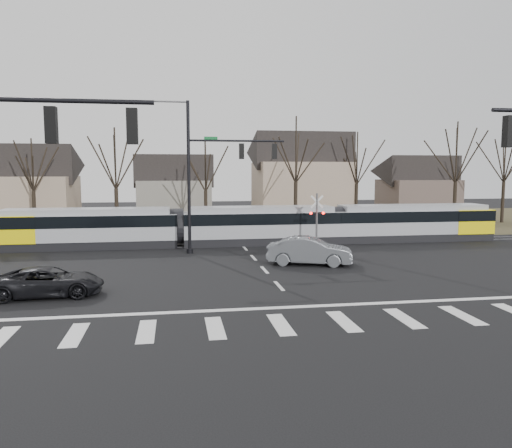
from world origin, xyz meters
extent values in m
plane|color=black|center=(0.00, 0.00, 0.00)|extent=(140.00, 140.00, 0.00)
cube|color=#38331E|center=(0.00, 32.00, 0.01)|extent=(140.00, 28.00, 0.01)
cube|color=silver|center=(-10.80, -4.00, 0.01)|extent=(0.60, 2.60, 0.01)
cube|color=silver|center=(-8.40, -4.00, 0.01)|extent=(0.60, 2.60, 0.01)
cube|color=silver|center=(-6.00, -4.00, 0.01)|extent=(0.60, 2.60, 0.01)
cube|color=silver|center=(-3.60, -4.00, 0.01)|extent=(0.60, 2.60, 0.01)
cube|color=silver|center=(-1.20, -4.00, 0.01)|extent=(0.60, 2.60, 0.01)
cube|color=silver|center=(1.20, -4.00, 0.01)|extent=(0.60, 2.60, 0.01)
cube|color=silver|center=(3.60, -4.00, 0.01)|extent=(0.60, 2.60, 0.01)
cube|color=silver|center=(6.00, -4.00, 0.01)|extent=(0.60, 2.60, 0.01)
cube|color=silver|center=(0.00, -1.80, 0.01)|extent=(28.00, 0.35, 0.01)
cube|color=silver|center=(0.00, 2.00, 0.01)|extent=(0.18, 2.00, 0.01)
cube|color=silver|center=(0.00, 6.00, 0.01)|extent=(0.18, 2.00, 0.01)
cube|color=silver|center=(0.00, 10.00, 0.01)|extent=(0.18, 2.00, 0.01)
cube|color=silver|center=(0.00, 14.00, 0.01)|extent=(0.18, 2.00, 0.01)
cube|color=silver|center=(0.00, 18.00, 0.01)|extent=(0.18, 2.00, 0.01)
cube|color=silver|center=(0.00, 22.00, 0.01)|extent=(0.18, 2.00, 0.01)
cube|color=silver|center=(0.00, 26.00, 0.01)|extent=(0.18, 2.00, 0.01)
cube|color=silver|center=(0.00, 30.00, 0.01)|extent=(0.18, 2.00, 0.01)
cube|color=#59595E|center=(0.00, 15.10, 0.03)|extent=(90.00, 0.12, 0.06)
cube|color=#59595E|center=(0.00, 16.50, 0.03)|extent=(90.00, 0.12, 0.06)
cube|color=gray|center=(-11.22, 16.00, 1.44)|extent=(12.78, 2.75, 2.87)
cube|color=black|center=(-11.22, 16.00, 2.02)|extent=(12.80, 2.79, 0.84)
cube|color=yellow|center=(-16.04, 16.00, 1.52)|extent=(3.15, 2.81, 1.92)
cube|color=gray|center=(1.56, 16.00, 1.44)|extent=(11.80, 2.75, 2.87)
cube|color=black|center=(1.56, 16.00, 2.02)|extent=(11.82, 2.79, 0.84)
cube|color=gray|center=(13.85, 16.00, 1.44)|extent=(12.78, 2.75, 2.87)
cube|color=black|center=(13.85, 16.00, 2.02)|extent=(12.80, 2.79, 0.84)
cube|color=yellow|center=(18.67, 16.00, 1.52)|extent=(3.15, 2.81, 1.92)
imported|color=#5A5E63|center=(2.94, 7.16, 0.83)|extent=(4.79, 6.09, 1.66)
imported|color=black|center=(-10.58, 1.73, 0.66)|extent=(2.73, 4.99, 1.32)
cylinder|color=black|center=(-8.75, -6.00, 7.60)|extent=(6.50, 0.14, 0.14)
cube|color=black|center=(-8.43, -6.00, 6.90)|extent=(0.32, 0.32, 1.05)
sphere|color=#FF0C07|center=(-8.43, -6.00, 7.23)|extent=(0.22, 0.22, 0.22)
cube|color=black|center=(-6.15, -6.00, 6.90)|extent=(0.32, 0.32, 1.05)
sphere|color=#FF0C07|center=(-6.15, -6.00, 7.23)|extent=(0.22, 0.22, 0.22)
cube|color=black|center=(6.15, -6.00, 6.90)|extent=(0.32, 0.32, 1.05)
sphere|color=#FF0C07|center=(6.15, -6.00, 7.23)|extent=(0.22, 0.22, 0.22)
cylinder|color=black|center=(-4.00, 12.50, 5.10)|extent=(0.22, 0.22, 10.20)
cylinder|color=black|center=(-4.00, 12.50, 0.15)|extent=(0.44, 0.44, 0.30)
cylinder|color=black|center=(-0.75, 12.50, 7.60)|extent=(6.50, 0.14, 0.14)
cube|color=#0C5926|center=(-2.50, 12.50, 7.75)|extent=(0.90, 0.03, 0.22)
cube|color=black|center=(-0.42, 12.50, 6.90)|extent=(0.32, 0.32, 1.05)
sphere|color=#FF0C07|center=(-0.42, 12.50, 7.23)|extent=(0.22, 0.22, 0.22)
cube|color=black|center=(1.85, 12.50, 6.90)|extent=(0.32, 0.32, 1.05)
sphere|color=#FF0C07|center=(1.85, 12.50, 7.23)|extent=(0.22, 0.22, 0.22)
cube|color=#59595B|center=(-6.50, 12.50, 10.02)|extent=(0.55, 0.22, 0.14)
cylinder|color=#59595B|center=(5.00, 12.80, 2.00)|extent=(0.14, 0.14, 4.00)
cylinder|color=#59595B|center=(5.00, 12.80, 0.10)|extent=(0.36, 0.36, 0.20)
cube|color=silver|center=(5.00, 12.80, 3.40)|extent=(0.95, 0.04, 0.95)
cube|color=silver|center=(5.00, 12.80, 3.40)|extent=(0.95, 0.04, 0.95)
cube|color=black|center=(5.00, 12.80, 2.60)|extent=(1.00, 0.10, 0.12)
sphere|color=#FF0C07|center=(4.55, 12.72, 2.60)|extent=(0.18, 0.18, 0.18)
sphere|color=#FF0C07|center=(5.45, 12.72, 2.60)|extent=(0.18, 0.18, 0.18)
cube|color=gray|center=(-20.00, 34.00, 2.50)|extent=(9.00, 8.00, 5.00)
cube|color=slate|center=(-5.00, 36.00, 2.25)|extent=(8.00, 7.00, 4.50)
cube|color=gray|center=(9.00, 33.00, 3.25)|extent=(10.00, 8.00, 6.50)
cube|color=brown|center=(24.00, 35.00, 2.25)|extent=(8.00, 7.00, 4.50)
camera|label=1|loc=(-4.94, -21.33, 5.60)|focal=35.00mm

